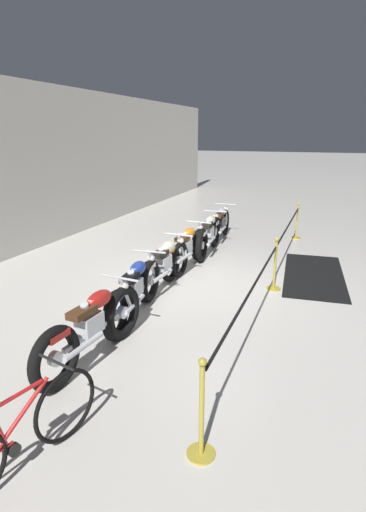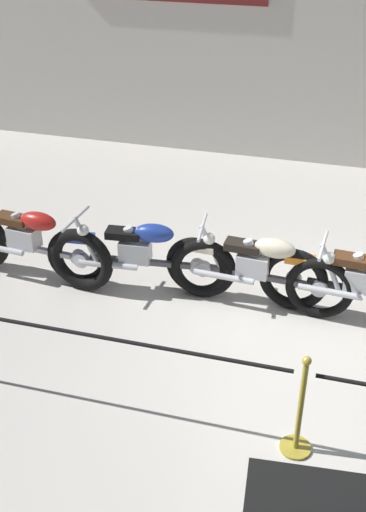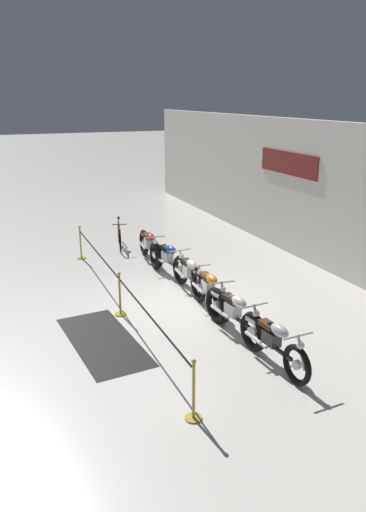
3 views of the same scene
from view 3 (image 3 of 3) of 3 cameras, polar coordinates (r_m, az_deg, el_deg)
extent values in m
plane|color=silver|center=(12.24, -1.16, -5.52)|extent=(120.00, 120.00, 0.00)
cube|color=silver|center=(14.20, 18.54, 5.74)|extent=(28.00, 0.25, 4.20)
cube|color=maroon|center=(16.19, 11.92, 10.33)|extent=(3.04, 0.04, 0.70)
torus|color=black|center=(14.60, -3.22, 0.08)|extent=(0.82, 0.21, 0.81)
torus|color=black|center=(15.91, -4.48, 1.56)|extent=(0.82, 0.21, 0.81)
cylinder|color=silver|center=(14.60, -3.22, 0.08)|extent=(0.19, 0.10, 0.19)
cylinder|color=silver|center=(15.91, -4.48, 1.56)|extent=(0.19, 0.10, 0.19)
cylinder|color=silver|center=(14.43, -3.15, 1.04)|extent=(0.31, 0.08, 0.59)
cube|color=silver|center=(15.25, -3.93, 1.48)|extent=(0.38, 0.25, 0.26)
cylinder|color=silver|center=(15.16, -3.91, 2.16)|extent=(0.19, 0.13, 0.24)
cylinder|color=silver|center=(15.24, -3.98, 2.24)|extent=(0.19, 0.13, 0.24)
cylinder|color=silver|center=(15.54, -4.68, 1.23)|extent=(0.70, 0.13, 0.07)
cube|color=#ADAFB5|center=(15.25, -3.88, 0.92)|extent=(1.13, 0.16, 0.06)
ellipsoid|color=#B21E19|center=(14.97, -3.75, 2.20)|extent=(0.48, 0.26, 0.22)
cube|color=#4C2D19|center=(15.31, -4.06, 2.40)|extent=(0.42, 0.23, 0.09)
cube|color=#B21E19|center=(15.79, -4.46, 2.50)|extent=(0.33, 0.19, 0.08)
cylinder|color=silver|center=(14.46, -3.28, 2.18)|extent=(0.09, 0.62, 0.04)
sphere|color=silver|center=(14.42, -3.19, 1.56)|extent=(0.14, 0.14, 0.14)
torus|color=black|center=(13.41, -0.30, -1.62)|extent=(0.77, 0.20, 0.77)
torus|color=black|center=(14.70, -3.02, 0.11)|extent=(0.77, 0.20, 0.77)
cylinder|color=silver|center=(13.41, -0.30, -1.62)|extent=(0.19, 0.10, 0.18)
cylinder|color=silver|center=(14.70, -3.02, 0.11)|extent=(0.19, 0.10, 0.18)
cylinder|color=silver|center=(13.25, -0.12, -0.58)|extent=(0.31, 0.08, 0.59)
cube|color=silver|center=(14.04, -1.82, -0.04)|extent=(0.38, 0.25, 0.26)
cylinder|color=silver|center=(13.95, -1.75, 0.69)|extent=(0.19, 0.13, 0.24)
cylinder|color=silver|center=(14.02, -1.90, 0.78)|extent=(0.19, 0.13, 0.24)
cylinder|color=silver|center=(14.29, -2.85, -0.33)|extent=(0.70, 0.14, 0.07)
cube|color=#47474C|center=(14.04, -1.72, -0.64)|extent=(1.21, 0.18, 0.06)
ellipsoid|color=navy|center=(13.77, -1.41, 0.73)|extent=(0.48, 0.26, 0.22)
cube|color=black|center=(14.09, -2.06, 0.95)|extent=(0.42, 0.24, 0.09)
cube|color=navy|center=(14.57, -2.95, 1.08)|extent=(0.33, 0.19, 0.08)
cylinder|color=silver|center=(13.26, -0.34, 0.64)|extent=(0.10, 0.62, 0.04)
sphere|color=silver|center=(13.23, -0.18, -0.03)|extent=(0.14, 0.14, 0.14)
torus|color=black|center=(12.25, 1.84, -3.59)|extent=(0.77, 0.15, 0.76)
torus|color=black|center=(13.50, -0.30, -1.51)|extent=(0.77, 0.15, 0.76)
cylinder|color=silver|center=(12.25, 1.84, -3.59)|extent=(0.19, 0.09, 0.18)
cylinder|color=silver|center=(13.50, -0.30, -1.51)|extent=(0.19, 0.09, 0.18)
cylinder|color=silver|center=(12.07, 2.01, -2.48)|extent=(0.31, 0.07, 0.59)
cube|color=silver|center=(12.86, 0.64, -1.76)|extent=(0.37, 0.24, 0.26)
cylinder|color=silver|center=(12.75, 0.71, -0.97)|extent=(0.18, 0.12, 0.24)
cylinder|color=silver|center=(12.83, 0.58, -0.86)|extent=(0.18, 0.12, 0.24)
cylinder|color=silver|center=(13.13, -0.38, -1.98)|extent=(0.70, 0.11, 0.07)
cube|color=#47474C|center=(12.86, 0.72, -2.41)|extent=(1.14, 0.12, 0.06)
ellipsoid|color=beige|center=(12.57, 1.00, -0.97)|extent=(0.47, 0.25, 0.22)
cube|color=black|center=(12.90, 0.45, -0.65)|extent=(0.41, 0.22, 0.09)
cube|color=beige|center=(13.36, -0.24, -0.45)|extent=(0.33, 0.18, 0.08)
cylinder|color=silver|center=(12.07, 1.83, -1.12)|extent=(0.07, 0.62, 0.04)
sphere|color=silver|center=(12.05, 1.96, -1.87)|extent=(0.14, 0.14, 0.14)
torus|color=black|center=(11.19, 4.42, -5.70)|extent=(0.79, 0.17, 0.79)
torus|color=black|center=(12.53, 1.63, -3.02)|extent=(0.79, 0.17, 0.79)
cylinder|color=silver|center=(11.19, 4.42, -5.70)|extent=(0.19, 0.09, 0.19)
cylinder|color=silver|center=(12.53, 1.63, -3.02)|extent=(0.19, 0.09, 0.19)
cylinder|color=silver|center=(11.00, 4.64, -4.52)|extent=(0.31, 0.07, 0.59)
cube|color=silver|center=(11.84, 2.87, -3.48)|extent=(0.37, 0.24, 0.26)
cylinder|color=silver|center=(11.73, 2.96, -2.64)|extent=(0.19, 0.12, 0.24)
cylinder|color=silver|center=(11.80, 2.81, -2.51)|extent=(0.19, 0.12, 0.24)
cylinder|color=silver|center=(12.10, 1.71, -3.69)|extent=(0.70, 0.11, 0.07)
cube|color=black|center=(11.84, 2.94, -4.20)|extent=(1.25, 0.14, 0.06)
ellipsoid|color=orange|center=(11.54, 3.31, -2.67)|extent=(0.47, 0.25, 0.22)
cube|color=#4C2D19|center=(11.87, 2.65, -2.28)|extent=(0.41, 0.22, 0.09)
cube|color=orange|center=(12.39, 1.72, -1.88)|extent=(0.33, 0.18, 0.08)
cylinder|color=silver|center=(11.00, 4.45, -3.03)|extent=(0.07, 0.62, 0.04)
sphere|color=silver|center=(10.98, 4.60, -3.86)|extent=(0.14, 0.14, 0.14)
torus|color=black|center=(10.08, 8.08, -8.54)|extent=(0.81, 0.20, 0.81)
torus|color=black|center=(11.21, 3.81, -5.59)|extent=(0.81, 0.20, 0.81)
cylinder|color=silver|center=(10.08, 8.08, -8.54)|extent=(0.19, 0.09, 0.19)
cylinder|color=silver|center=(11.21, 3.81, -5.59)|extent=(0.19, 0.09, 0.19)
cylinder|color=silver|center=(9.90, 8.45, -7.27)|extent=(0.31, 0.08, 0.59)
cube|color=silver|center=(10.61, 5.71, -6.11)|extent=(0.38, 0.25, 0.26)
cylinder|color=silver|center=(10.50, 5.86, -5.19)|extent=(0.19, 0.12, 0.24)
cylinder|color=silver|center=(10.56, 5.62, -5.03)|extent=(0.19, 0.12, 0.24)
cylinder|color=silver|center=(10.83, 4.21, -6.35)|extent=(0.70, 0.12, 0.07)
cube|color=black|center=(10.63, 5.83, -6.89)|extent=(1.18, 0.15, 0.06)
ellipsoid|color=beige|center=(10.33, 6.43, -5.24)|extent=(0.47, 0.25, 0.22)
cube|color=black|center=(10.62, 5.37, -4.77)|extent=(0.41, 0.23, 0.09)
cube|color=beige|center=(11.06, 3.97, -4.34)|extent=(0.33, 0.18, 0.08)
cylinder|color=silver|center=(9.87, 8.15, -5.63)|extent=(0.08, 0.62, 0.04)
sphere|color=silver|center=(9.87, 8.38, -6.54)|extent=(0.14, 0.14, 0.14)
torus|color=black|center=(9.14, 12.88, -12.03)|extent=(0.75, 0.15, 0.74)
torus|color=black|center=(10.16, 7.80, -8.52)|extent=(0.75, 0.15, 0.74)
cylinder|color=silver|center=(9.14, 12.88, -12.03)|extent=(0.18, 0.09, 0.18)
cylinder|color=silver|center=(10.16, 7.80, -8.52)|extent=(0.18, 0.09, 0.18)
cylinder|color=silver|center=(8.94, 13.36, -10.70)|extent=(0.31, 0.07, 0.59)
cube|color=#2D2D30|center=(9.60, 10.07, -9.23)|extent=(0.37, 0.24, 0.26)
cylinder|color=#2D2D30|center=(9.48, 10.28, -8.25)|extent=(0.18, 0.12, 0.24)
cylinder|color=#2D2D30|center=(9.54, 9.99, -8.06)|extent=(0.18, 0.12, 0.24)
cylinder|color=silver|center=(9.81, 8.32, -9.44)|extent=(0.70, 0.11, 0.07)
cube|color=black|center=(9.63, 10.20, -10.09)|extent=(1.16, 0.13, 0.06)
ellipsoid|color=#B7BABF|center=(9.32, 10.98, -8.36)|extent=(0.47, 0.25, 0.22)
cube|color=#4C2D19|center=(9.60, 9.69, -7.75)|extent=(0.41, 0.22, 0.09)
cube|color=#B7BABF|center=(10.01, 8.03, -7.26)|extent=(0.33, 0.18, 0.08)
cylinder|color=silver|center=(8.90, 13.04, -8.90)|extent=(0.07, 0.62, 0.04)
sphere|color=silver|center=(8.90, 13.30, -9.90)|extent=(0.14, 0.14, 0.14)
torus|color=black|center=(16.33, -7.20, 1.78)|extent=(0.74, 0.21, 0.75)
torus|color=black|center=(17.31, -7.35, 2.70)|extent=(0.74, 0.21, 0.75)
cylinder|color=red|center=(16.72, -7.30, 2.94)|extent=(0.59, 0.17, 0.43)
cylinder|color=red|center=(16.71, -7.33, 3.64)|extent=(0.54, 0.16, 0.04)
cylinder|color=red|center=(16.94, -7.35, 3.41)|extent=(0.15, 0.07, 0.55)
cube|color=black|center=(16.91, -7.39, 4.36)|extent=(0.19, 0.12, 0.05)
cylinder|color=red|center=(17.12, -7.32, 2.53)|extent=(0.45, 0.13, 0.03)
cylinder|color=black|center=(16.25, -7.28, 3.60)|extent=(0.13, 0.47, 0.03)
cylinder|color=black|center=(16.92, -7.28, 2.07)|extent=(0.13, 0.08, 0.12)
cylinder|color=gold|center=(15.92, -11.52, -0.23)|extent=(0.28, 0.28, 0.03)
cylinder|color=gold|center=(15.78, -11.63, 1.46)|extent=(0.05, 0.05, 0.95)
sphere|color=gold|center=(15.65, -11.74, 3.26)|extent=(0.08, 0.08, 0.08)
cylinder|color=black|center=(13.54, -9.85, 0.50)|extent=(4.36, 0.04, 0.04)
cylinder|color=black|center=(9.55, -3.89, -6.77)|extent=(4.08, 0.04, 0.04)
cylinder|color=gold|center=(11.77, -7.13, -6.59)|extent=(0.28, 0.28, 0.03)
cylinder|color=gold|center=(11.58, -7.23, -4.39)|extent=(0.05, 0.05, 0.95)
sphere|color=gold|center=(11.40, -7.33, -1.99)|extent=(0.08, 0.08, 0.08)
cylinder|color=gold|center=(8.27, 1.20, -18.01)|extent=(0.28, 0.28, 0.03)
cylinder|color=gold|center=(7.99, 1.23, -15.17)|extent=(0.05, 0.05, 0.95)
sphere|color=gold|center=(7.72, 1.25, -11.96)|extent=(0.08, 0.08, 0.08)
cube|color=black|center=(10.62, -9.11, -9.56)|extent=(3.04, 1.49, 0.01)
camera|label=1|loc=(18.07, -16.96, 11.07)|focal=28.00mm
camera|label=2|loc=(10.41, -30.54, 13.15)|focal=45.00mm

